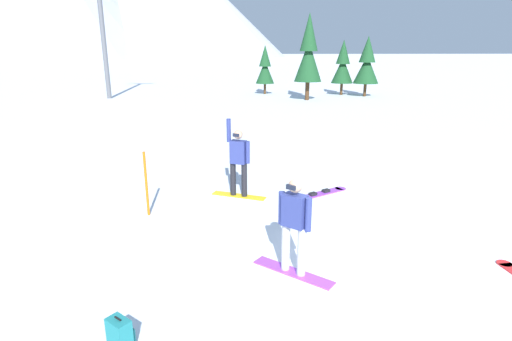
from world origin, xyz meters
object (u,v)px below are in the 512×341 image
Objects in this scene: pine_tree_leaning at (265,68)px; trail_marker_pole at (146,184)px; snowboarder_foreground at (294,225)px; ski_lift_tower at (100,9)px; loose_snowboard_near_right at (319,194)px; snowboarder_midground at (238,161)px; backpack_teal at (120,334)px; pine_tree_broad at (343,65)px; pine_tree_short at (309,53)px; pine_tree_twin at (367,64)px.

trail_marker_pole is at bearing -102.36° from pine_tree_leaning.
ski_lift_tower is at bearing 109.68° from snowboarder_foreground.
loose_snowboard_near_right is at bearing 69.60° from snowboarder_foreground.
pine_tree_leaning is at bearing 9.45° from ski_lift_tower.
snowboarder_midground is 4.39× the size of backpack_teal.
snowboarder_midground is at bearing 100.49° from snowboarder_foreground.
snowboarder_foreground is at bearing -108.44° from pine_tree_broad.
snowboarder_foreground is 3.13m from backpack_teal.
pine_tree_leaning is at bearing 80.00° from backpack_teal.
pine_tree_leaning reaches higher than backpack_teal.
snowboarder_foreground reaches higher than loose_snowboard_near_right.
trail_marker_pole is 0.34× the size of pine_tree_broad.
snowboarder_midground is 0.17× the size of ski_lift_tower.
loose_snowboard_near_right is 3.80× the size of backpack_teal.
trail_marker_pole reaches higher than backpack_teal.
backpack_teal is 28.21m from pine_tree_short.
ski_lift_tower reaches higher than backpack_teal.
pine_tree_twin is at bearing -18.21° from pine_tree_leaning.
backpack_teal is 0.07× the size of pine_tree_short.
snowboarder_midground is 0.42× the size of pine_tree_twin.
pine_tree_broad is at bearing 68.16° from backpack_teal.
snowboarder_midground is at bearing 178.18° from loose_snowboard_near_right.
snowboarder_foreground is 29.47m from pine_tree_twin.
pine_tree_twin reaches higher than trail_marker_pole.
backpack_teal is (-1.84, -5.60, -0.77)m from snowboarder_midground.
backpack_teal is (-4.03, -5.53, 0.19)m from loose_snowboard_near_right.
snowboarder_foreground is 0.38× the size of pine_tree_broad.
pine_tree_twin is at bearing 67.75° from snowboarder_foreground.
pine_tree_leaning reaches higher than snowboarder_foreground.
pine_tree_short reaches higher than pine_tree_broad.
pine_tree_broad is (12.45, 25.65, 1.73)m from trail_marker_pole.
pine_tree_twin reaches higher than snowboarder_foreground.
pine_tree_short reaches higher than pine_tree_twin.
pine_tree_twin is at bearing 64.58° from backpack_teal.
pine_tree_short is (-5.40, -2.11, 0.85)m from pine_tree_twin.
pine_tree_broad is at bearing 141.22° from pine_tree_twin.
snowboarder_midground is 2.39m from loose_snowboard_near_right.
snowboarder_midground is 26.17m from pine_tree_twin.
pine_tree_broad is at bearing 64.11° from trail_marker_pole.
pine_tree_broad is (8.06, 24.63, 2.48)m from loose_snowboard_near_right.
pine_tree_broad is 0.38× the size of ski_lift_tower.
snowboarder_foreground is 4.12m from trail_marker_pole.
snowboarder_midground is 5.95m from backpack_teal.
snowboarder_foreground is 30.12m from pine_tree_broad.
loose_snowboard_near_right is at bearing -112.56° from pine_tree_twin.
ski_lift_tower reaches higher than pine_tree_twin.
pine_tree_short is 0.53× the size of ski_lift_tower.
pine_tree_short is at bearing -137.84° from pine_tree_broad.
pine_tree_short is 16.22m from ski_lift_tower.
pine_tree_short reaches higher than trail_marker_pole.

